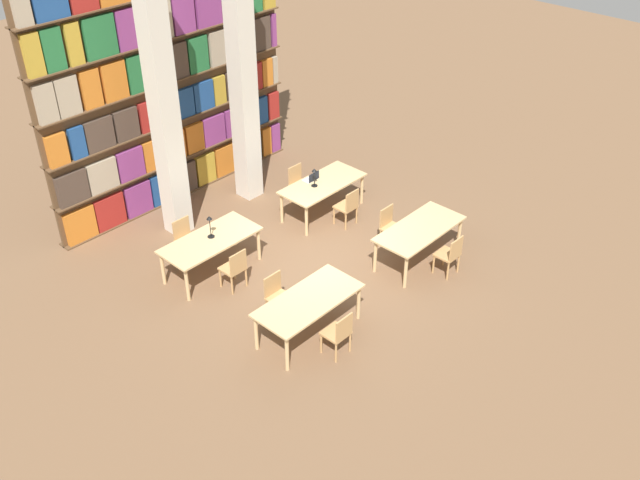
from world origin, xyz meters
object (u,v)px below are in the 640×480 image
at_px(chair_0, 339,333).
at_px(laptop, 311,178).
at_px(chair_5, 186,238).
at_px(chair_6, 348,206).
at_px(reading_table_0, 309,303).
at_px(desk_lamp_1, 314,174).
at_px(pillar_center, 242,71).
at_px(reading_table_3, 323,186).
at_px(chair_3, 390,226).
at_px(chair_7, 299,183).
at_px(reading_table_1, 419,231).
at_px(chair_4, 235,268).
at_px(desk_lamp_0, 210,223).
at_px(pillar_left, 162,100).
at_px(chair_2, 450,254).
at_px(reading_table_2, 210,243).
at_px(chair_1, 277,295).

height_order(chair_0, laptop, laptop).
distance_m(chair_5, chair_6, 3.53).
relative_size(reading_table_0, desk_lamp_1, 4.60).
height_order(chair_6, desk_lamp_1, desk_lamp_1).
bearing_deg(chair_0, pillar_center, 62.96).
distance_m(chair_5, reading_table_3, 3.27).
relative_size(chair_3, chair_5, 1.00).
bearing_deg(chair_7, reading_table_1, 89.81).
bearing_deg(reading_table_1, pillar_center, 97.07).
bearing_deg(chair_3, chair_0, 23.92).
bearing_deg(reading_table_1, chair_4, 147.61).
relative_size(chair_3, desk_lamp_0, 1.83).
bearing_deg(pillar_left, reading_table_1, -59.56).
xyz_separation_m(chair_3, reading_table_3, (-0.02, 1.90, 0.21)).
height_order(pillar_left, reading_table_1, pillar_left).
bearing_deg(reading_table_3, chair_0, -133.77).
height_order(chair_2, chair_7, same).
bearing_deg(reading_table_1, pillar_left, 120.44).
distance_m(chair_2, desk_lamp_0, 4.70).
xyz_separation_m(chair_3, chair_5, (-3.17, 2.73, 0.00)).
height_order(reading_table_3, chair_6, chair_6).
bearing_deg(chair_7, pillar_center, -62.32).
bearing_deg(chair_2, chair_3, 90.00).
relative_size(reading_table_3, chair_7, 2.26).
height_order(chair_7, desk_lamp_1, desk_lamp_1).
bearing_deg(pillar_center, pillar_left, 180.00).
bearing_deg(reading_table_0, chair_6, 30.32).
height_order(pillar_center, desk_lamp_0, pillar_center).
relative_size(chair_0, reading_table_3, 0.44).
relative_size(chair_2, reading_table_2, 0.44).
relative_size(chair_4, laptop, 2.73).
relative_size(chair_2, desk_lamp_1, 2.04).
height_order(pillar_center, chair_7, pillar_center).
bearing_deg(chair_1, desk_lamp_0, -93.90).
height_order(pillar_center, chair_2, pillar_center).
bearing_deg(desk_lamp_0, chair_0, -92.23).
relative_size(chair_5, chair_6, 1.00).
relative_size(chair_1, chair_7, 1.00).
xyz_separation_m(pillar_left, chair_5, (-0.53, -0.98, -2.53)).
distance_m(chair_1, desk_lamp_0, 2.07).
relative_size(chair_0, desk_lamp_1, 2.04).
bearing_deg(chair_4, pillar_left, 77.81).
distance_m(chair_0, chair_7, 5.15).
distance_m(pillar_left, chair_3, 5.21).
distance_m(chair_1, chair_3, 3.19).
bearing_deg(chair_2, desk_lamp_0, 130.95).
xyz_separation_m(chair_0, chair_5, (0.02, 4.15, 0.00)).
bearing_deg(reading_table_2, desk_lamp_1, -1.26).
height_order(chair_0, reading_table_1, chair_0).
bearing_deg(chair_3, chair_4, -21.63).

